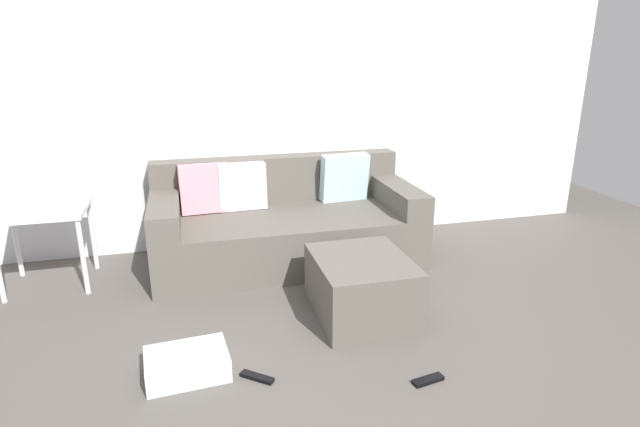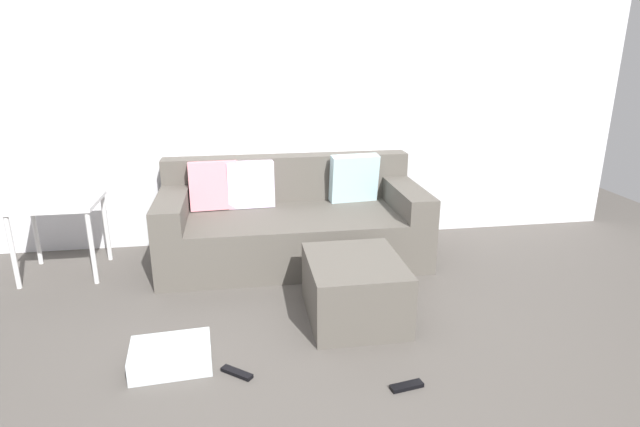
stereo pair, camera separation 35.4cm
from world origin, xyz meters
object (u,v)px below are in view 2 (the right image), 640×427
object	(u,v)px
couch_sectional	(291,222)
storage_bin	(171,356)
ottoman	(354,289)
remote_by_storage_bin	(237,373)
remote_near_ottoman	(407,386)
side_table	(58,212)

from	to	relation	value
couch_sectional	storage_bin	xyz separation A→B (m)	(-0.83, -1.50, -0.24)
storage_bin	couch_sectional	bearing A→B (deg)	60.85
ottoman	remote_by_storage_bin	distance (m)	0.95
remote_near_ottoman	storage_bin	bearing A→B (deg)	152.12
remote_near_ottoman	remote_by_storage_bin	distance (m)	0.92
storage_bin	remote_by_storage_bin	distance (m)	0.39
couch_sectional	ottoman	size ratio (longest dim) A/B	2.97
remote_by_storage_bin	remote_near_ottoman	bearing A→B (deg)	23.17
remote_near_ottoman	side_table	bearing A→B (deg)	130.24
side_table	remote_near_ottoman	bearing A→B (deg)	-39.57
ottoman	remote_by_storage_bin	bearing A→B (deg)	-145.73
couch_sectional	remote_near_ottoman	xyz separation A→B (m)	(0.41, -1.89, -0.29)
ottoman	side_table	bearing A→B (deg)	153.67
couch_sectional	side_table	world-z (taller)	couch_sectional
couch_sectional	remote_near_ottoman	distance (m)	1.96
remote_near_ottoman	remote_by_storage_bin	xyz separation A→B (m)	(-0.88, 0.26, 0.00)
remote_near_ottoman	remote_by_storage_bin	size ratio (longest dim) A/B	0.92
remote_near_ottoman	remote_by_storage_bin	world-z (taller)	same
ottoman	side_table	size ratio (longest dim) A/B	1.18
storage_bin	remote_near_ottoman	distance (m)	1.30
remote_by_storage_bin	storage_bin	bearing A→B (deg)	-161.66
remote_near_ottoman	ottoman	bearing A→B (deg)	87.82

